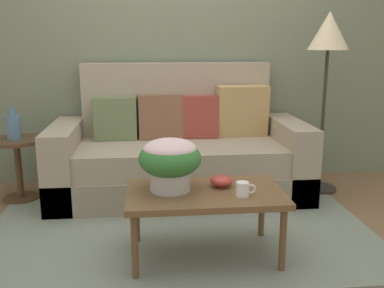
{
  "coord_description": "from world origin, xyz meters",
  "views": [
    {
      "loc": [
        -0.22,
        -2.93,
        1.35
      ],
      "look_at": [
        0.11,
        0.2,
        0.6
      ],
      "focal_mm": 41.08,
      "sensor_mm": 36.0,
      "label": 1
    }
  ],
  "objects_px": {
    "coffee_table": "(205,198)",
    "floor_lamp": "(328,45)",
    "side_table": "(18,158)",
    "potted_plant": "(170,159)",
    "snack_bowl": "(221,181)",
    "table_vase": "(13,126)",
    "couch": "(180,155)",
    "coffee_mug": "(243,189)"
  },
  "relations": [
    {
      "from": "coffee_table",
      "to": "floor_lamp",
      "type": "xyz_separation_m",
      "value": [
        1.21,
        1.16,
        0.91
      ]
    },
    {
      "from": "side_table",
      "to": "potted_plant",
      "type": "height_order",
      "value": "potted_plant"
    },
    {
      "from": "potted_plant",
      "to": "snack_bowl",
      "type": "height_order",
      "value": "potted_plant"
    },
    {
      "from": "coffee_table",
      "to": "table_vase",
      "type": "relative_size",
      "value": 3.59
    },
    {
      "from": "couch",
      "to": "potted_plant",
      "type": "xyz_separation_m",
      "value": [
        -0.15,
        -1.19,
        0.28
      ]
    },
    {
      "from": "potted_plant",
      "to": "snack_bowl",
      "type": "bearing_deg",
      "value": 6.14
    },
    {
      "from": "couch",
      "to": "table_vase",
      "type": "xyz_separation_m",
      "value": [
        -1.39,
        -0.06,
        0.3
      ]
    },
    {
      "from": "coffee_mug",
      "to": "floor_lamp",
      "type": "bearing_deg",
      "value": 51.86
    },
    {
      "from": "coffee_mug",
      "to": "snack_bowl",
      "type": "xyz_separation_m",
      "value": [
        -0.1,
        0.19,
        -0.0
      ]
    },
    {
      "from": "coffee_table",
      "to": "coffee_mug",
      "type": "distance_m",
      "value": 0.26
    },
    {
      "from": "coffee_mug",
      "to": "snack_bowl",
      "type": "relative_size",
      "value": 0.83
    },
    {
      "from": "couch",
      "to": "coffee_mug",
      "type": "height_order",
      "value": "couch"
    },
    {
      "from": "side_table",
      "to": "coffee_mug",
      "type": "height_order",
      "value": "side_table"
    },
    {
      "from": "side_table",
      "to": "snack_bowl",
      "type": "relative_size",
      "value": 3.65
    },
    {
      "from": "coffee_table",
      "to": "side_table",
      "type": "xyz_separation_m",
      "value": [
        -1.45,
        1.18,
        -0.02
      ]
    },
    {
      "from": "coffee_table",
      "to": "snack_bowl",
      "type": "height_order",
      "value": "snack_bowl"
    },
    {
      "from": "side_table",
      "to": "coffee_mug",
      "type": "bearing_deg",
      "value": -37.95
    },
    {
      "from": "coffee_table",
      "to": "coffee_mug",
      "type": "relative_size",
      "value": 7.91
    },
    {
      "from": "table_vase",
      "to": "couch",
      "type": "bearing_deg",
      "value": 2.48
    },
    {
      "from": "table_vase",
      "to": "side_table",
      "type": "bearing_deg",
      "value": 74.79
    },
    {
      "from": "table_vase",
      "to": "coffee_table",
      "type": "bearing_deg",
      "value": -38.7
    },
    {
      "from": "floor_lamp",
      "to": "potted_plant",
      "type": "height_order",
      "value": "floor_lamp"
    },
    {
      "from": "floor_lamp",
      "to": "coffee_mug",
      "type": "relative_size",
      "value": 13.0
    },
    {
      "from": "side_table",
      "to": "table_vase",
      "type": "bearing_deg",
      "value": -105.21
    },
    {
      "from": "floor_lamp",
      "to": "couch",
      "type": "bearing_deg",
      "value": 176.95
    },
    {
      "from": "floor_lamp",
      "to": "potted_plant",
      "type": "xyz_separation_m",
      "value": [
        -1.43,
        -1.12,
        -0.67
      ]
    },
    {
      "from": "side_table",
      "to": "coffee_mug",
      "type": "relative_size",
      "value": 4.42
    },
    {
      "from": "couch",
      "to": "coffee_table",
      "type": "bearing_deg",
      "value": -86.97
    },
    {
      "from": "table_vase",
      "to": "snack_bowl",
      "type": "bearing_deg",
      "value": -34.74
    },
    {
      "from": "table_vase",
      "to": "floor_lamp",
      "type": "bearing_deg",
      "value": -0.17
    },
    {
      "from": "couch",
      "to": "side_table",
      "type": "height_order",
      "value": "couch"
    },
    {
      "from": "coffee_table",
      "to": "table_vase",
      "type": "bearing_deg",
      "value": 141.3
    },
    {
      "from": "coffee_table",
      "to": "table_vase",
      "type": "xyz_separation_m",
      "value": [
        -1.46,
        1.17,
        0.26
      ]
    },
    {
      "from": "couch",
      "to": "coffee_table",
      "type": "relative_size",
      "value": 2.27
    },
    {
      "from": "side_table",
      "to": "potted_plant",
      "type": "distance_m",
      "value": 1.71
    },
    {
      "from": "snack_bowl",
      "to": "table_vase",
      "type": "height_order",
      "value": "table_vase"
    },
    {
      "from": "potted_plant",
      "to": "couch",
      "type": "bearing_deg",
      "value": 82.94
    },
    {
      "from": "coffee_table",
      "to": "table_vase",
      "type": "height_order",
      "value": "table_vase"
    },
    {
      "from": "side_table",
      "to": "coffee_table",
      "type": "bearing_deg",
      "value": -39.23
    },
    {
      "from": "side_table",
      "to": "snack_bowl",
      "type": "height_order",
      "value": "side_table"
    },
    {
      "from": "floor_lamp",
      "to": "snack_bowl",
      "type": "height_order",
      "value": "floor_lamp"
    },
    {
      "from": "snack_bowl",
      "to": "coffee_mug",
      "type": "bearing_deg",
      "value": -62.72
    }
  ]
}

